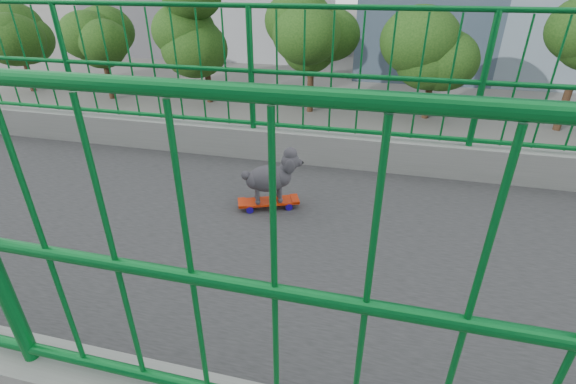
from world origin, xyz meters
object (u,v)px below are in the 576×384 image
at_px(poodle, 271,176).
at_px(car_0, 233,287).
at_px(skateboard, 269,202).
at_px(car_4, 164,125).

distance_m(poodle, car_0, 9.00).
distance_m(skateboard, poodle, 0.23).
bearing_deg(skateboard, car_0, -175.32).
relative_size(car_0, car_4, 1.21).
bearing_deg(car_0, car_4, -144.05).
relative_size(skateboard, car_0, 0.10).
bearing_deg(skateboard, car_4, -168.87).
distance_m(skateboard, car_4, 22.92).
distance_m(skateboard, car_0, 8.84).
xyz_separation_m(skateboard, car_4, (-18.37, -12.12, -6.38)).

